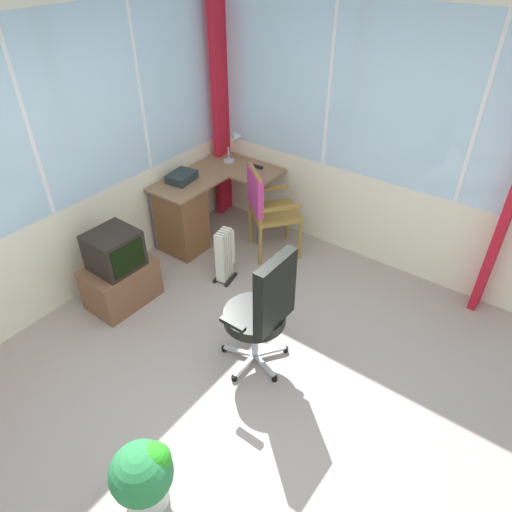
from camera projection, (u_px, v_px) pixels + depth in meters
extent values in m
cube|color=#9F8F87|center=(243.00, 401.00, 3.61)|extent=(5.61, 5.17, 0.06)
cube|color=#ECE2C4|center=(65.00, 256.00, 4.33)|extent=(4.61, 0.06, 0.94)
cube|color=silver|center=(25.00, 125.00, 3.58)|extent=(4.52, 0.06, 1.59)
cube|color=white|center=(25.00, 125.00, 3.58)|extent=(0.04, 0.07, 1.59)
cube|color=white|center=(138.00, 90.00, 4.33)|extent=(0.04, 0.07, 1.59)
cube|color=#ECE2C4|center=(378.00, 221.00, 4.83)|extent=(0.06, 4.17, 0.94)
cube|color=silver|center=(400.00, 100.00, 4.08)|extent=(0.06, 4.08, 1.59)
cube|color=white|center=(481.00, 116.00, 3.75)|extent=(0.07, 0.04, 1.59)
cube|color=white|center=(331.00, 87.00, 4.42)|extent=(0.07, 0.04, 1.59)
cube|color=red|center=(222.00, 109.00, 5.20)|extent=(0.30, 0.11, 2.61)
cube|color=#896243|center=(204.00, 175.00, 5.07)|extent=(1.29, 0.53, 0.02)
cube|color=#896243|center=(258.00, 174.00, 5.10)|extent=(0.53, 0.41, 0.02)
cube|color=brown|center=(181.00, 221.00, 5.03)|extent=(0.40, 0.49, 0.73)
cylinder|color=#4C4C51|center=(259.00, 216.00, 5.10)|extent=(0.04, 0.04, 0.74)
cylinder|color=#4C4C51|center=(154.00, 221.00, 5.01)|extent=(0.04, 0.04, 0.74)
cylinder|color=#B2B7BC|center=(229.00, 161.00, 5.32)|extent=(0.13, 0.13, 0.02)
cylinder|color=#B2B7BC|center=(229.00, 154.00, 5.27)|extent=(0.02, 0.02, 0.16)
cylinder|color=#B2B7BC|center=(233.00, 140.00, 5.19)|extent=(0.04, 0.09, 0.15)
cone|color=#B2B7BC|center=(238.00, 137.00, 5.19)|extent=(0.14, 0.14, 0.12)
cube|color=black|center=(257.00, 167.00, 5.19)|extent=(0.05, 0.15, 0.02)
cube|color=#222B2E|center=(182.00, 177.00, 4.90)|extent=(0.33, 0.27, 0.09)
cylinder|color=olive|center=(300.00, 241.00, 4.95)|extent=(0.04, 0.04, 0.47)
cylinder|color=olive|center=(287.00, 220.00, 5.29)|extent=(0.04, 0.04, 0.47)
cylinder|color=olive|center=(260.00, 247.00, 4.86)|extent=(0.04, 0.04, 0.47)
cylinder|color=olive|center=(250.00, 225.00, 5.20)|extent=(0.04, 0.04, 0.47)
cube|color=olive|center=(275.00, 213.00, 4.93)|extent=(0.68, 0.68, 0.04)
cube|color=olive|center=(255.00, 193.00, 4.72)|extent=(0.30, 0.36, 0.49)
cube|color=#BD3680|center=(255.00, 191.00, 4.71)|extent=(0.33, 0.39, 0.41)
cube|color=olive|center=(282.00, 208.00, 4.65)|extent=(0.36, 0.30, 0.03)
cube|color=olive|center=(270.00, 189.00, 4.99)|extent=(0.36, 0.30, 0.03)
cube|color=#B7B7BF|center=(245.00, 365.00, 3.81)|extent=(0.28, 0.04, 0.02)
cylinder|color=black|center=(234.00, 378.00, 3.73)|extent=(0.05, 0.05, 0.05)
cube|color=#B7B7BF|center=(264.00, 365.00, 3.81)|extent=(0.12, 0.28, 0.02)
cylinder|color=black|center=(274.00, 378.00, 3.73)|extent=(0.05, 0.05, 0.05)
cube|color=#B7B7BF|center=(270.00, 351.00, 3.93)|extent=(0.25, 0.19, 0.02)
cylinder|color=black|center=(285.00, 349.00, 3.98)|extent=(0.05, 0.05, 0.05)
cube|color=#B7B7BF|center=(255.00, 343.00, 4.01)|extent=(0.25, 0.19, 0.02)
cylinder|color=black|center=(255.00, 333.00, 4.14)|extent=(0.05, 0.05, 0.05)
cube|color=#B7B7BF|center=(239.00, 351.00, 3.93)|extent=(0.12, 0.28, 0.02)
cylinder|color=black|center=(224.00, 349.00, 3.98)|extent=(0.05, 0.05, 0.05)
cylinder|color=#B7B7BF|center=(255.00, 337.00, 3.77)|extent=(0.05, 0.05, 0.40)
cylinder|color=black|center=(255.00, 316.00, 3.63)|extent=(0.50, 0.50, 0.09)
cube|color=black|center=(275.00, 293.00, 3.34)|extent=(0.43, 0.09, 0.59)
cube|color=black|center=(274.00, 286.00, 3.73)|extent=(0.05, 0.22, 0.04)
cube|color=black|center=(233.00, 324.00, 3.38)|extent=(0.05, 0.22, 0.04)
cube|color=brown|center=(121.00, 283.00, 4.40)|extent=(0.65, 0.45, 0.42)
cube|color=black|center=(114.00, 250.00, 4.17)|extent=(0.43, 0.41, 0.36)
cube|color=black|center=(128.00, 258.00, 4.07)|extent=(0.34, 0.02, 0.28)
cube|color=#262628|center=(129.00, 256.00, 4.35)|extent=(0.26, 0.23, 0.07)
cube|color=silver|center=(220.00, 259.00, 4.55)|extent=(0.04, 0.10, 0.56)
cube|color=silver|center=(222.00, 257.00, 4.58)|extent=(0.04, 0.10, 0.56)
cube|color=silver|center=(224.00, 255.00, 4.61)|extent=(0.04, 0.10, 0.56)
cube|color=silver|center=(226.00, 253.00, 4.64)|extent=(0.04, 0.10, 0.56)
cube|color=silver|center=(228.00, 251.00, 4.67)|extent=(0.04, 0.10, 0.56)
cube|color=black|center=(231.00, 280.00, 4.76)|extent=(0.23, 0.07, 0.03)
cube|color=black|center=(219.00, 276.00, 4.81)|extent=(0.23, 0.07, 0.03)
cube|color=silver|center=(230.00, 246.00, 4.69)|extent=(0.07, 0.10, 0.39)
cylinder|color=silver|center=(147.00, 492.00, 2.92)|extent=(0.27, 0.27, 0.17)
sphere|color=#297A41|center=(141.00, 473.00, 2.78)|extent=(0.39, 0.39, 0.39)
sphere|color=green|center=(154.00, 460.00, 2.77)|extent=(0.22, 0.22, 0.22)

